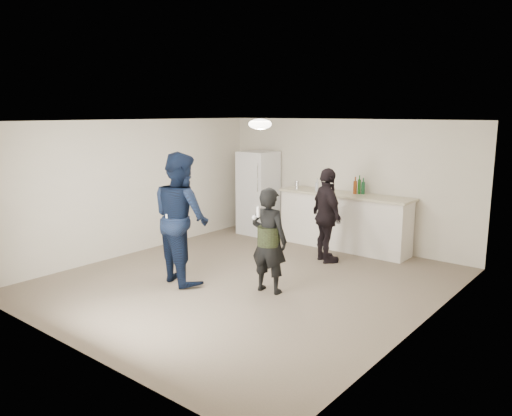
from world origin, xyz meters
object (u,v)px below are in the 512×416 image
Objects in this scene: fridge at (258,193)px; shaker at (297,185)px; man at (181,218)px; spectator at (327,216)px; counter at (344,222)px; woman at (269,240)px.

fridge is 10.59× the size of shaker.
man is 1.22× the size of spectator.
man is (0.00, -3.18, -0.15)m from shaker.
man is (-1.02, -3.30, 0.50)m from counter.
fridge is at bearing -56.03° from woman.
spectator is (1.23, -0.86, -0.34)m from shaker.
spectator reaches higher than woman.
spectator reaches higher than shaker.
spectator is at bearing -21.79° from fridge.
counter is at bearing -92.45° from man.
fridge is (-2.08, -0.07, 0.38)m from counter.
woman is 0.94× the size of spectator.
fridge reaches higher than shaker.
shaker reaches higher than counter.
man is at bearing 11.91° from woman.
counter is 2.11m from fridge.
man is at bearing -107.25° from counter.
woman reaches higher than shaker.
shaker is (1.05, -0.05, 0.28)m from fridge.
shaker is (-1.03, -0.12, 0.65)m from counter.
fridge is 1.07× the size of spectator.
spectator reaches higher than counter.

